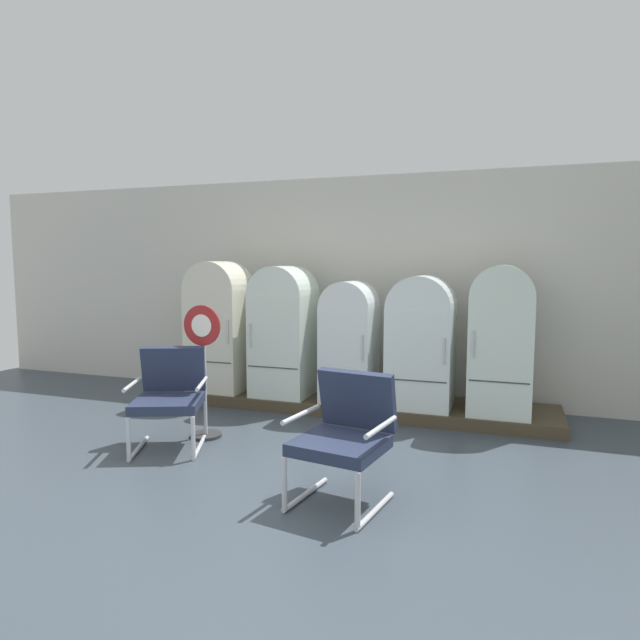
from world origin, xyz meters
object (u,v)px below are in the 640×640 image
object	(u,v)px
refrigerator_1	(284,327)
armchair_right	(345,431)
refrigerator_2	(350,338)
sign_stand	(204,378)
refrigerator_4	(501,335)
refrigerator_3	(421,338)
armchair_left	(170,393)
refrigerator_0	(219,322)

from	to	relation	value
refrigerator_1	armchair_right	bearing A→B (deg)	-57.70
refrigerator_2	sign_stand	bearing A→B (deg)	-128.81
refrigerator_4	armchair_right	world-z (taller)	refrigerator_4
refrigerator_1	refrigerator_3	world-z (taller)	refrigerator_1
armchair_left	sign_stand	size ratio (longest dim) A/B	0.71
refrigerator_1	sign_stand	xyz separation A→B (m)	(-0.26, -1.43, -0.37)
refrigerator_0	refrigerator_4	world-z (taller)	refrigerator_0
refrigerator_3	armchair_left	world-z (taller)	refrigerator_3
refrigerator_3	armchair_right	xyz separation A→B (m)	(-0.18, -2.36, -0.39)
refrigerator_1	refrigerator_4	distance (m)	2.53
refrigerator_0	refrigerator_1	bearing A→B (deg)	2.36
refrigerator_1	refrigerator_2	bearing A→B (deg)	-3.00
refrigerator_0	armchair_left	world-z (taller)	refrigerator_0
armchair_right	sign_stand	xyz separation A→B (m)	(-1.76, 0.94, 0.08)
refrigerator_2	armchair_left	world-z (taller)	refrigerator_2
refrigerator_3	sign_stand	size ratio (longest dim) A/B	1.10
refrigerator_4	sign_stand	size ratio (longest dim) A/B	1.19
refrigerator_0	sign_stand	bearing A→B (deg)	-66.30
refrigerator_0	sign_stand	world-z (taller)	refrigerator_0
refrigerator_1	sign_stand	size ratio (longest dim) A/B	1.18
refrigerator_1	refrigerator_3	bearing A→B (deg)	-0.41
refrigerator_4	refrigerator_1	bearing A→B (deg)	179.81
armchair_right	refrigerator_3	bearing A→B (deg)	85.65
refrigerator_0	armchair_right	bearing A→B (deg)	-44.54
refrigerator_0	armchair_right	xyz separation A→B (m)	(2.37, -2.33, -0.48)
refrigerator_0	sign_stand	size ratio (longest dim) A/B	1.22
refrigerator_1	refrigerator_2	distance (m)	0.86
armchair_left	refrigerator_2	bearing A→B (deg)	53.78
armchair_left	armchair_right	distance (m)	2.01
refrigerator_4	armchair_right	bearing A→B (deg)	-113.55
refrigerator_2	armchair_left	bearing A→B (deg)	-126.22
refrigerator_1	refrigerator_0	bearing A→B (deg)	-177.64
armchair_left	sign_stand	bearing A→B (deg)	65.63
sign_stand	refrigerator_4	bearing A→B (deg)	26.98
refrigerator_3	armchair_right	distance (m)	2.40
refrigerator_1	sign_stand	world-z (taller)	refrigerator_1
armchair_left	sign_stand	world-z (taller)	sign_stand
refrigerator_2	refrigerator_3	distance (m)	0.83
refrigerator_1	armchair_left	size ratio (longest dim) A/B	1.67
refrigerator_3	sign_stand	xyz separation A→B (m)	(-1.94, -1.42, -0.31)
refrigerator_2	refrigerator_3	xyz separation A→B (m)	(0.83, 0.03, 0.03)
refrigerator_0	refrigerator_2	xyz separation A→B (m)	(1.72, -0.01, -0.12)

